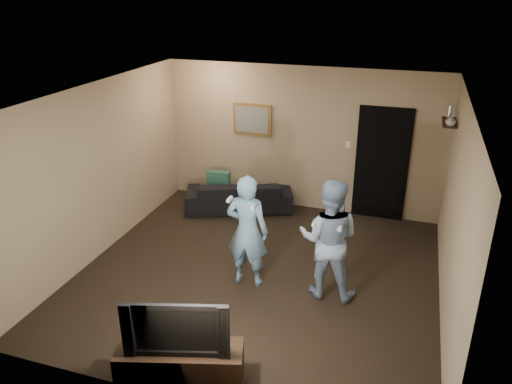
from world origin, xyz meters
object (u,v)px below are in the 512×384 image
(tv_console, at_px, (181,367))
(wii_player_left, at_px, (247,231))
(television, at_px, (177,324))
(wii_player_right, at_px, (329,239))
(sofa, at_px, (239,195))

(tv_console, xyz_separation_m, wii_player_left, (0.03, 2.07, 0.55))
(tv_console, height_order, television, television)
(wii_player_left, bearing_deg, wii_player_right, 3.77)
(tv_console, xyz_separation_m, television, (0.00, 0.00, 0.54))
(sofa, xyz_separation_m, wii_player_right, (2.03, -2.20, 0.55))
(wii_player_left, bearing_deg, tv_console, -90.73)
(television, bearing_deg, wii_player_right, 46.23)
(wii_player_right, bearing_deg, wii_player_left, -176.23)
(wii_player_right, bearing_deg, sofa, 132.74)
(tv_console, xyz_separation_m, wii_player_right, (1.12, 2.14, 0.58))
(tv_console, height_order, wii_player_left, wii_player_left)
(wii_player_left, bearing_deg, sofa, 112.41)
(sofa, relative_size, wii_player_right, 1.16)
(television, bearing_deg, wii_player_left, 73.17)
(wii_player_left, height_order, wii_player_right, wii_player_right)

